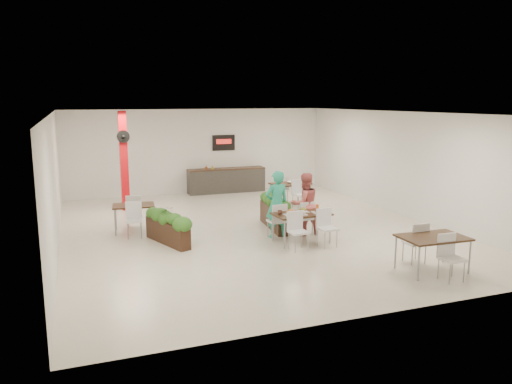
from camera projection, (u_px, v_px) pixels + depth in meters
ground at (251, 229)px, 13.86m from camera, size 12.00×12.00×0.00m
room_shell at (251, 158)px, 13.49m from camera, size 10.10×12.10×3.22m
red_column at (124, 160)px, 16.03m from camera, size 0.40×0.41×3.20m
service_counter at (226, 180)px, 19.32m from camera, size 3.00×0.64×2.20m
main_table at (301, 218)px, 12.50m from camera, size 1.44×1.68×0.92m
diner_man at (277, 204)px, 12.93m from camera, size 0.66×0.45×1.76m
diner_woman at (305, 204)px, 13.21m from camera, size 0.84×0.67×1.66m
planter_left at (167, 224)px, 12.42m from camera, size 0.88×1.74×0.95m
planter_right at (274, 210)px, 13.92m from camera, size 0.56×1.98×1.04m
side_table_a at (134, 209)px, 13.51m from camera, size 1.17×1.66×0.92m
side_table_b at (290, 186)px, 17.01m from camera, size 1.38×1.67×0.92m
side_table_c at (433, 242)px, 10.38m from camera, size 1.39×1.63×0.92m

